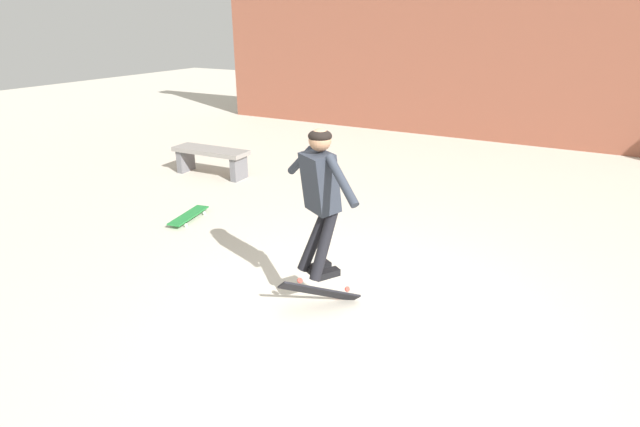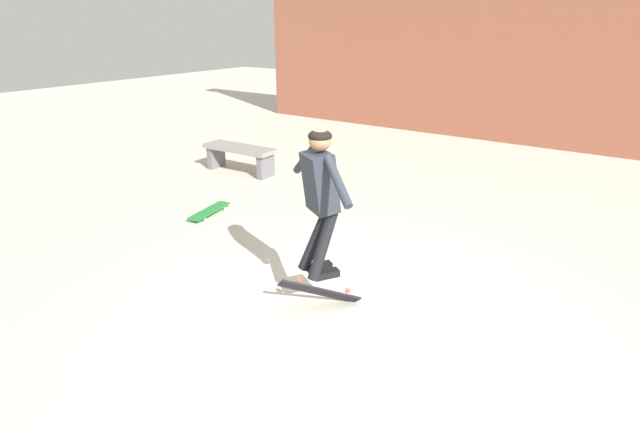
{
  "view_description": "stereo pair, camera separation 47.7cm",
  "coord_description": "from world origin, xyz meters",
  "px_view_note": "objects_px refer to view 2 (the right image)",
  "views": [
    {
      "loc": [
        1.74,
        -3.9,
        2.78
      ],
      "look_at": [
        -0.39,
        0.01,
        1.04
      ],
      "focal_mm": 28.0,
      "sensor_mm": 36.0,
      "label": 1
    },
    {
      "loc": [
        2.14,
        -3.65,
        2.78
      ],
      "look_at": [
        -0.39,
        0.01,
        1.04
      ],
      "focal_mm": 28.0,
      "sensor_mm": 36.0,
      "label": 2
    }
  ],
  "objects_px": {
    "park_bench": "(240,154)",
    "skateboard_flipping": "(320,292)",
    "skater": "(320,191)",
    "skateboard_resting": "(209,211)"
  },
  "relations": [
    {
      "from": "skateboard_resting",
      "to": "skater",
      "type": "bearing_deg",
      "value": -122.74
    },
    {
      "from": "skater",
      "to": "skateboard_flipping",
      "type": "distance_m",
      "value": 1.08
    },
    {
      "from": "skater",
      "to": "skateboard_resting",
      "type": "height_order",
      "value": "skater"
    },
    {
      "from": "skater",
      "to": "skateboard_resting",
      "type": "bearing_deg",
      "value": 99.01
    },
    {
      "from": "skater",
      "to": "skateboard_flipping",
      "type": "xyz_separation_m",
      "value": [
        -0.0,
        -0.01,
        -1.08
      ]
    },
    {
      "from": "skater",
      "to": "skateboard_flipping",
      "type": "height_order",
      "value": "skater"
    },
    {
      "from": "park_bench",
      "to": "skateboard_resting",
      "type": "distance_m",
      "value": 2.29
    },
    {
      "from": "skater",
      "to": "skateboard_resting",
      "type": "relative_size",
      "value": 1.76
    },
    {
      "from": "park_bench",
      "to": "skateboard_resting",
      "type": "xyz_separation_m",
      "value": [
        1.18,
        -1.94,
        -0.29
      ]
    },
    {
      "from": "park_bench",
      "to": "skateboard_flipping",
      "type": "relative_size",
      "value": 2.16
    }
  ]
}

